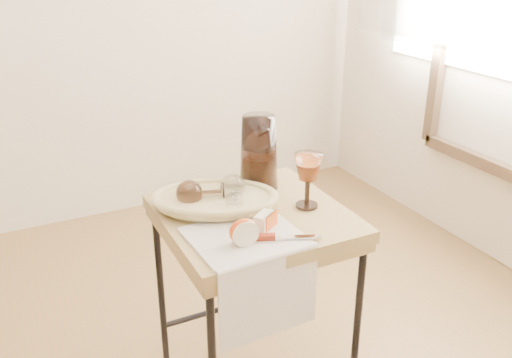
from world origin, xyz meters
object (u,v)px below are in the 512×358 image
apple_half (243,231)px  wine_goblet (308,181)px  goblet_lying_a (204,192)px  table_knife (281,237)px  pitcher (259,152)px  tea_towel (245,237)px  goblet_lying_b (233,192)px  bread_basket (215,201)px  side_table (253,305)px

apple_half → wine_goblet: bearing=29.4°
goblet_lying_a → table_knife: 0.32m
pitcher → apple_half: size_ratio=3.59×
tea_towel → wine_goblet: wine_goblet is taller
goblet_lying_a → goblet_lying_b: goblet_lying_a is taller
tea_towel → bread_basket: bread_basket is taller
bread_basket → side_table: bearing=-15.2°
pitcher → table_knife: 0.39m
goblet_lying_a → apple_half: (0.01, -0.26, -0.01)m
side_table → tea_towel: tea_towel is taller
bread_basket → pitcher: (0.20, 0.08, 0.10)m
tea_towel → apple_half: apple_half is taller
side_table → bread_basket: (-0.09, 0.08, 0.38)m
goblet_lying_b → apple_half: (-0.07, -0.23, -0.01)m
tea_towel → pitcher: (0.19, 0.30, 0.12)m
side_table → apple_half: bearing=-124.0°
side_table → pitcher: bearing=58.0°
bread_basket → wine_goblet: 0.30m
side_table → goblet_lying_a: goblet_lying_a is taller
side_table → wine_goblet: (0.17, -0.04, 0.44)m
tea_towel → wine_goblet: (0.26, 0.09, 0.09)m
pitcher → wine_goblet: bearing=-90.8°
goblet_lying_b → side_table: bearing=-123.5°
goblet_lying_a → side_table: bearing=160.5°
bread_basket → wine_goblet: bearing=0.0°
side_table → goblet_lying_a: bearing=143.0°
wine_goblet → apple_half: 0.32m
bread_basket → goblet_lying_b: size_ratio=2.69×
bread_basket → tea_towel: bearing=-64.8°
side_table → wine_goblet: wine_goblet is taller
side_table → table_knife: 0.42m
tea_towel → goblet_lying_b: size_ratio=2.33×
side_table → wine_goblet: 0.48m
goblet_lying_a → table_knife: size_ratio=0.65×
bread_basket → pitcher: pitcher is taller
tea_towel → goblet_lying_b: 0.21m
apple_half → table_knife: apple_half is taller
bread_basket → goblet_lying_a: 0.05m
side_table → pitcher: (0.10, 0.16, 0.48)m
apple_half → side_table: bearing=61.2°
goblet_lying_a → table_knife: goblet_lying_a is taller
side_table → goblet_lying_a: size_ratio=5.13×
tea_towel → pitcher: size_ratio=1.05×
pitcher → wine_goblet: pitcher is taller
bread_basket → goblet_lying_a: size_ratio=2.58×
side_table → goblet_lying_a: 0.44m
tea_towel → table_knife: bearing=-40.0°
pitcher → wine_goblet: 0.22m
wine_goblet → pitcher: bearing=108.3°
side_table → pitcher: size_ratio=2.41×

